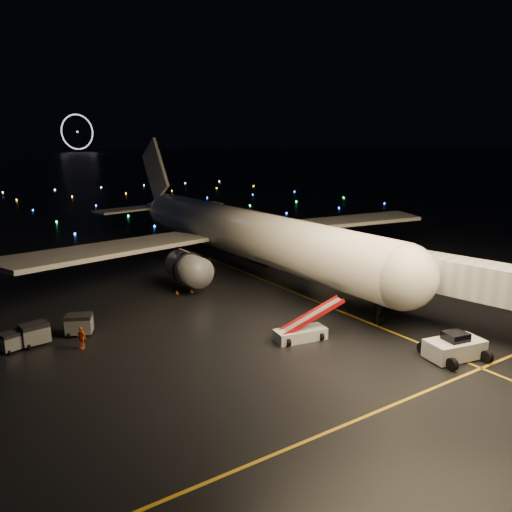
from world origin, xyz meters
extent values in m
cube|color=gold|center=(12.00, 15.00, 0.01)|extent=(0.25, 80.00, 0.02)
cube|color=gold|center=(-5.00, -10.00, 0.01)|extent=(60.00, 0.25, 0.02)
cube|color=silver|center=(11.85, -7.74, 1.06)|extent=(4.82, 3.15, 2.12)
imported|color=orange|center=(-11.72, 10.09, 0.92)|extent=(0.87, 1.17, 1.85)
cone|color=#F75E05|center=(2.56, 19.02, 0.24)|extent=(0.53, 0.53, 0.47)
cone|color=#F75E05|center=(5.89, 27.44, 0.25)|extent=(0.49, 0.49, 0.51)
cone|color=#F75E05|center=(0.92, 19.34, 0.24)|extent=(0.50, 0.50, 0.48)
cube|color=gray|center=(-14.74, 12.98, 0.91)|extent=(2.35, 1.80, 1.83)
cube|color=gray|center=(-11.11, 13.16, 0.92)|extent=(2.60, 2.28, 1.84)
cube|color=gray|center=(-16.44, 12.72, 0.77)|extent=(2.10, 1.74, 1.53)
camera|label=1|loc=(-20.76, -29.21, 16.50)|focal=35.00mm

